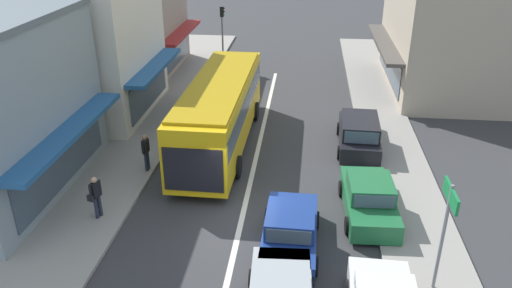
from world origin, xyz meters
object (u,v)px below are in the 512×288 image
(parked_wagon_kerb_third, at_px, (359,134))
(pedestrian_with_handbag_near, at_px, (96,195))
(parked_sedan_kerb_second, at_px, (369,199))
(directional_road_sign, at_px, (447,215))
(sedan_adjacent_lane_trail, at_px, (290,231))
(pedestrian_browsing_midblock, at_px, (146,150))
(city_bus, at_px, (220,109))
(traffic_light_downstreet, at_px, (222,26))

(parked_wagon_kerb_third, relative_size, pedestrian_with_handbag_near, 2.80)
(parked_sedan_kerb_second, distance_m, parked_wagon_kerb_third, 5.65)
(parked_sedan_kerb_second, height_order, directional_road_sign, directional_road_sign)
(sedan_adjacent_lane_trail, relative_size, parked_wagon_kerb_third, 0.93)
(parked_sedan_kerb_second, xyz_separation_m, parked_wagon_kerb_third, (0.08, 5.65, 0.08))
(pedestrian_browsing_midblock, bearing_deg, sedan_adjacent_lane_trail, -36.23)
(city_bus, xyz_separation_m, directional_road_sign, (7.92, -9.19, 0.80))
(traffic_light_downstreet, height_order, pedestrian_with_handbag_near, traffic_light_downstreet)
(directional_road_sign, bearing_deg, parked_wagon_kerb_third, 98.68)
(parked_sedan_kerb_second, bearing_deg, city_bus, 140.47)
(parked_wagon_kerb_third, height_order, directional_road_sign, directional_road_sign)
(parked_sedan_kerb_second, height_order, parked_wagon_kerb_third, parked_wagon_kerb_third)
(sedan_adjacent_lane_trail, bearing_deg, pedestrian_with_handbag_near, 172.46)
(directional_road_sign, bearing_deg, pedestrian_browsing_midblock, 149.67)
(parked_sedan_kerb_second, bearing_deg, traffic_light_downstreet, 114.89)
(pedestrian_with_handbag_near, bearing_deg, pedestrian_browsing_midblock, 79.51)
(parked_sedan_kerb_second, distance_m, traffic_light_downstreet, 20.05)
(traffic_light_downstreet, xyz_separation_m, directional_road_sign, (9.93, -22.01, -0.18))
(parked_wagon_kerb_third, distance_m, pedestrian_browsing_midblock, 9.73)
(directional_road_sign, xyz_separation_m, pedestrian_with_handbag_near, (-11.26, 2.52, -1.61))
(sedan_adjacent_lane_trail, xyz_separation_m, parked_sedan_kerb_second, (2.78, 2.33, 0.00))
(parked_sedan_kerb_second, xyz_separation_m, traffic_light_downstreet, (-8.39, 18.08, 2.19))
(parked_sedan_kerb_second, distance_m, directional_road_sign, 4.67)
(parked_sedan_kerb_second, relative_size, pedestrian_browsing_midblock, 2.62)
(city_bus, bearing_deg, pedestrian_with_handbag_near, -116.62)
(pedestrian_with_handbag_near, bearing_deg, directional_road_sign, -12.61)
(parked_wagon_kerb_third, bearing_deg, sedan_adjacent_lane_trail, -109.69)
(city_bus, distance_m, parked_wagon_kerb_third, 6.57)
(sedan_adjacent_lane_trail, relative_size, traffic_light_downstreet, 1.01)
(pedestrian_with_handbag_near, bearing_deg, parked_sedan_kerb_second, 8.23)
(parked_wagon_kerb_third, relative_size, traffic_light_downstreet, 1.08)
(directional_road_sign, distance_m, pedestrian_with_handbag_near, 11.65)
(parked_wagon_kerb_third, height_order, pedestrian_browsing_midblock, pedestrian_browsing_midblock)
(sedan_adjacent_lane_trail, height_order, traffic_light_downstreet, traffic_light_downstreet)
(city_bus, height_order, pedestrian_with_handbag_near, city_bus)
(city_bus, height_order, traffic_light_downstreet, traffic_light_downstreet)
(city_bus, distance_m, parked_sedan_kerb_second, 8.36)
(parked_sedan_kerb_second, bearing_deg, directional_road_sign, -68.57)
(city_bus, height_order, parked_wagon_kerb_third, city_bus)
(pedestrian_browsing_midblock, bearing_deg, parked_sedan_kerb_second, -14.06)
(city_bus, distance_m, sedan_adjacent_lane_trail, 8.49)
(parked_wagon_kerb_third, distance_m, pedestrian_with_handbag_near, 12.08)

